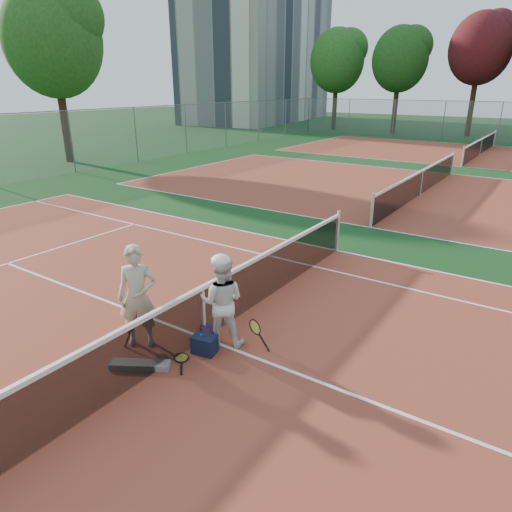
# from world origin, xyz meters

# --- Properties ---
(ground) EXTENTS (130.00, 130.00, 0.00)m
(ground) POSITION_xyz_m (0.00, 0.00, 0.00)
(ground) COLOR #0E3614
(ground) RESTS_ON ground
(court_main) EXTENTS (23.77, 10.97, 0.01)m
(court_main) POSITION_xyz_m (0.00, 0.00, 0.00)
(court_main) COLOR maroon
(court_main) RESTS_ON ground
(court_far_a) EXTENTS (23.77, 10.97, 0.01)m
(court_far_a) POSITION_xyz_m (0.00, 13.50, 0.00)
(court_far_a) COLOR maroon
(court_far_a) RESTS_ON ground
(court_far_b) EXTENTS (23.77, 10.97, 0.01)m
(court_far_b) POSITION_xyz_m (0.00, 27.00, 0.00)
(court_far_b) COLOR maroon
(court_far_b) RESTS_ON ground
(net_main) EXTENTS (0.10, 10.98, 1.02)m
(net_main) POSITION_xyz_m (0.00, 0.00, 0.51)
(net_main) COLOR black
(net_main) RESTS_ON ground
(net_far_a) EXTENTS (0.10, 10.98, 1.02)m
(net_far_a) POSITION_xyz_m (0.00, 13.50, 0.51)
(net_far_a) COLOR black
(net_far_a) RESTS_ON ground
(net_far_b) EXTENTS (0.10, 10.98, 1.02)m
(net_far_b) POSITION_xyz_m (0.00, 27.00, 0.51)
(net_far_b) COLOR black
(net_far_b) RESTS_ON ground
(fence_back) EXTENTS (32.00, 0.06, 3.00)m
(fence_back) POSITION_xyz_m (0.00, 34.00, 1.50)
(fence_back) COLOR slate
(fence_back) RESTS_ON ground
(fence_left) EXTENTS (0.06, 54.50, 3.00)m
(fence_left) POSITION_xyz_m (-16.00, 6.75, 1.50)
(fence_left) COLOR slate
(fence_left) RESTS_ON ground
(apartment_block) EXTENTS (12.96, 23.18, 15.00)m
(apartment_block) POSITION_xyz_m (-28.00, 44.00, 7.50)
(apartment_block) COLOR beige
(apartment_block) RESTS_ON ground
(player_a) EXTENTS (0.78, 0.72, 1.79)m
(player_a) POSITION_xyz_m (-0.79, -0.72, 0.89)
(player_a) COLOR #B8AA8F
(player_a) RESTS_ON ground
(player_b) EXTENTS (0.95, 0.87, 1.57)m
(player_b) POSITION_xyz_m (0.35, 0.08, 0.78)
(player_b) COLOR silver
(player_b) RESTS_ON ground
(racket_red) EXTENTS (0.33, 0.34, 0.56)m
(racket_red) POSITION_xyz_m (-0.77, -0.91, 0.28)
(racket_red) COLOR maroon
(racket_red) RESTS_ON ground
(racket_black_held) EXTENTS (0.39, 0.30, 0.51)m
(racket_black_held) POSITION_xyz_m (0.90, 0.26, 0.25)
(racket_black_held) COLOR black
(racket_black_held) RESTS_ON ground
(racket_spare) EXTENTS (0.60, 0.63, 0.03)m
(racket_spare) POSITION_xyz_m (0.09, -0.69, 0.01)
(racket_spare) COLOR black
(racket_spare) RESTS_ON ground
(sports_bag_navy) EXTENTS (0.44, 0.34, 0.31)m
(sports_bag_navy) POSITION_xyz_m (0.29, -0.34, 0.16)
(sports_bag_navy) COLOR black
(sports_bag_navy) RESTS_ON ground
(sports_bag_purple) EXTENTS (0.41, 0.38, 0.28)m
(sports_bag_purple) POSITION_xyz_m (0.15, -0.04, 0.14)
(sports_bag_purple) COLOR black
(sports_bag_purple) RESTS_ON ground
(net_cover_canvas) EXTENTS (0.92, 0.67, 0.10)m
(net_cover_canvas) POSITION_xyz_m (-0.27, -1.24, 0.05)
(net_cover_canvas) COLOR slate
(net_cover_canvas) RESTS_ON ground
(water_bottle) EXTENTS (0.09, 0.09, 0.30)m
(water_bottle) POSITION_xyz_m (0.24, -0.35, 0.15)
(water_bottle) COLOR #C9E8FF
(water_bottle) RESTS_ON ground
(tree_back_0) EXTENTS (5.09, 5.09, 9.21)m
(tree_back_0) POSITION_xyz_m (-15.19, 37.83, 6.26)
(tree_back_0) COLOR #382314
(tree_back_0) RESTS_ON ground
(tree_back_1) EXTENTS (4.83, 4.83, 9.02)m
(tree_back_1) POSITION_xyz_m (-9.19, 37.75, 6.22)
(tree_back_1) COLOR #382314
(tree_back_1) RESTS_ON ground
(tree_back_maroon) EXTENTS (4.94, 4.94, 9.75)m
(tree_back_maroon) POSITION_xyz_m (-2.91, 38.46, 6.88)
(tree_back_maroon) COLOR #382314
(tree_back_maroon) RESTS_ON ground
(tree_left_1) EXTENTS (5.12, 5.12, 9.32)m
(tree_left_1) POSITION_xyz_m (-19.19, 10.77, 6.35)
(tree_left_1) COLOR #382314
(tree_left_1) RESTS_ON ground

